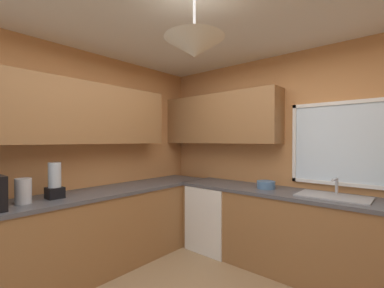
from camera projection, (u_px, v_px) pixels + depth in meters
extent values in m
cube|color=#C6844C|center=(288.00, 156.00, 3.27)|extent=(3.80, 0.06, 2.58)
cube|color=#C6844C|center=(75.00, 157.00, 3.08)|extent=(0.06, 3.77, 2.58)
cube|color=silver|center=(340.00, 143.00, 2.86)|extent=(0.94, 0.02, 0.86)
cube|color=white|center=(340.00, 103.00, 2.84)|extent=(1.02, 0.04, 0.04)
cube|color=white|center=(339.00, 184.00, 2.86)|extent=(1.02, 0.04, 0.04)
cube|color=white|center=(295.00, 143.00, 3.17)|extent=(0.04, 0.04, 0.94)
cube|color=olive|center=(65.00, 112.00, 2.80)|extent=(0.32, 2.55, 0.70)
cube|color=olive|center=(219.00, 119.00, 3.73)|extent=(1.80, 0.32, 0.70)
cylinder|color=#B7B7BC|center=(194.00, 13.00, 1.85)|extent=(0.02, 0.02, 0.35)
cone|color=silver|center=(194.00, 47.00, 1.85)|extent=(0.44, 0.44, 0.14)
cube|color=olive|center=(90.00, 235.00, 2.87)|extent=(0.62, 3.35, 0.87)
cube|color=#4C4C51|center=(89.00, 194.00, 2.86)|extent=(0.65, 3.38, 0.04)
cube|color=olive|center=(295.00, 234.00, 2.88)|extent=(2.86, 0.62, 0.87)
cube|color=#4C4C51|center=(296.00, 194.00, 2.88)|extent=(2.89, 0.65, 0.04)
cube|color=white|center=(215.00, 217.00, 3.57)|extent=(0.60, 0.60, 0.86)
cylinder|color=#B7B7BC|center=(23.00, 191.00, 2.36)|extent=(0.14, 0.14, 0.23)
cube|color=#9EA0A5|center=(333.00, 197.00, 2.63)|extent=(0.67, 0.40, 0.02)
cylinder|color=#B7B7BC|center=(337.00, 186.00, 2.75)|extent=(0.03, 0.03, 0.18)
cylinder|color=#B7B7BC|center=(335.00, 179.00, 2.68)|extent=(0.02, 0.20, 0.02)
cylinder|color=#4C7099|center=(266.00, 185.00, 3.11)|extent=(0.22, 0.22, 0.09)
cube|color=black|center=(55.00, 193.00, 2.59)|extent=(0.15, 0.15, 0.11)
cylinder|color=#B2BCC6|center=(55.00, 175.00, 2.58)|extent=(0.12, 0.12, 0.25)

